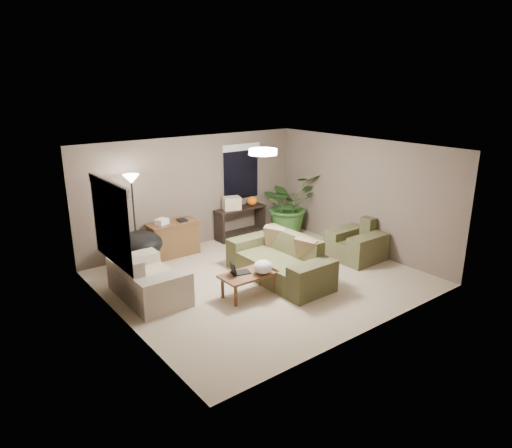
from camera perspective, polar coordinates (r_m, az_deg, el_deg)
room_shell at (r=8.42m, az=0.83°, el=0.98°), size 5.50×5.50×5.50m
main_sofa at (r=8.78m, az=3.06°, el=-4.97°), size 0.95×2.20×0.85m
throw_pillows at (r=8.81m, az=4.36°, el=-2.43°), size 0.40×1.40×0.47m
loveseat at (r=8.22m, az=-13.47°, el=-7.03°), size 0.90×1.60×0.85m
armchair at (r=9.95m, az=12.41°, el=-2.62°), size 0.95×1.00×0.85m
coffee_table at (r=8.05m, az=-0.93°, el=-6.59°), size 1.00×0.55×0.42m
laptop at (r=7.98m, az=-2.34°, el=-5.85°), size 0.41×0.30×0.24m
plastic_bag at (r=7.98m, az=0.87°, el=-5.38°), size 0.44×0.42×0.24m
desk at (r=10.04m, az=-10.25°, el=-1.81°), size 1.10×0.50×0.75m
desk_papers at (r=9.83m, az=-11.16°, el=0.33°), size 0.70×0.30×0.12m
console_table at (r=11.00m, az=-1.96°, el=0.49°), size 1.30×0.40×0.75m
pumpkin at (r=11.09m, az=-0.51°, el=2.90°), size 0.30×0.30×0.22m
cardboard_box at (r=10.74m, az=-3.07°, el=2.61°), size 0.47×0.41×0.30m
papasan_chair at (r=9.36m, az=-14.30°, el=-2.93°), size 1.11×1.11×0.80m
floor_lamp at (r=9.27m, az=-15.23°, el=4.10°), size 0.32×0.32×1.91m
ceiling_fixture at (r=8.17m, az=0.87°, el=9.01°), size 0.50×0.50×0.10m
houseplant at (r=11.29m, az=4.09°, el=1.67°), size 1.35×1.50×1.17m
cat_scratching_post at (r=10.41m, az=10.10°, el=-2.05°), size 0.32×0.32×0.50m
window_left at (r=7.26m, az=-17.85°, el=1.82°), size 0.05×1.56×1.33m
window_back at (r=11.00m, az=-1.87°, el=7.71°), size 1.06×0.05×1.33m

